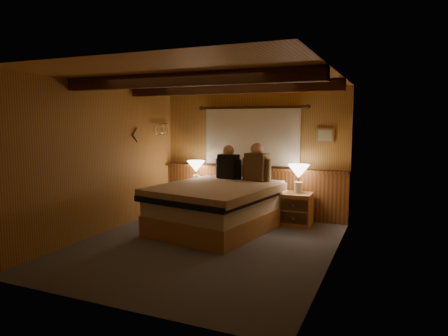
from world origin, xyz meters
The scene contains 19 objects.
floor centered at (0.00, 0.00, 0.00)m, with size 4.20×4.20×0.00m, color #4C505B.
ceiling centered at (0.00, 0.00, 2.40)m, with size 4.20×4.20×0.00m, color #D79B50.
wall_back centered at (0.00, 2.10, 1.20)m, with size 3.60×3.60×0.00m, color #B98D42.
wall_left centered at (-1.80, 0.00, 1.20)m, with size 4.20×4.20×0.00m, color #B98D42.
wall_right centered at (1.80, 0.00, 1.20)m, with size 4.20×4.20×0.00m, color #B98D42.
wall_front centered at (0.00, -2.10, 1.20)m, with size 3.60×3.60×0.00m, color #B98D42.
wainscot centered at (0.00, 2.04, 0.49)m, with size 3.60×0.23×0.94m.
curtain_window centered at (0.00, 2.03, 1.52)m, with size 2.18×0.09×1.11m.
ceiling_beams centered at (0.00, 0.15, 2.31)m, with size 3.60×1.65×0.16m.
coat_rail centered at (-1.72, 1.58, 1.67)m, with size 0.05×0.55×0.24m.
framed_print centered at (1.35, 2.08, 1.55)m, with size 0.30×0.04×0.25m.
bed centered at (-0.17, 0.89, 0.39)m, with size 2.01×2.44×0.75m.
nightstand_left centered at (-1.02, 1.74, 0.29)m, with size 0.59×0.55×0.58m.
nightstand_right centered at (0.96, 1.67, 0.28)m, with size 0.52×0.47×0.56m.
lamp_left centered at (-1.04, 1.77, 0.90)m, with size 0.35×0.35×0.46m.
lamp_right centered at (0.98, 1.72, 0.91)m, with size 0.38×0.38×0.49m.
person_left centered at (-0.31, 1.65, 1.00)m, with size 0.53×0.26×0.65m.
person_right centered at (0.25, 1.61, 1.02)m, with size 0.57×0.31×0.70m.
duffel_bag centered at (-1.00, 1.22, 0.17)m, with size 0.59×0.40×0.39m.
Camera 1 is at (2.50, -5.06, 1.81)m, focal length 32.00 mm.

